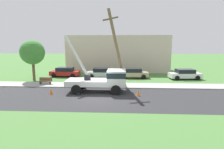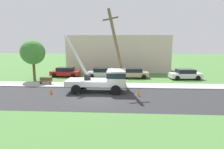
# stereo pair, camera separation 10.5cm
# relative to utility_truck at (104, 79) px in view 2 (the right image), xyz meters

# --- Properties ---
(ground_plane) EXTENTS (120.00, 120.00, 0.00)m
(ground_plane) POSITION_rel_utility_truck_xyz_m (-0.46, 9.73, -1.41)
(ground_plane) COLOR #477538
(road_asphalt) EXTENTS (80.00, 7.69, 0.01)m
(road_asphalt) POSITION_rel_utility_truck_xyz_m (-0.46, -2.27, -1.40)
(road_asphalt) COLOR #2B2B2D
(road_asphalt) RESTS_ON ground
(sidewalk_strip) EXTENTS (80.00, 2.65, 0.10)m
(sidewalk_strip) POSITION_rel_utility_truck_xyz_m (-0.46, 2.90, -1.36)
(sidewalk_strip) COLOR #9E9E99
(sidewalk_strip) RESTS_ON ground
(utility_truck) EXTENTS (6.79, 3.20, 5.98)m
(utility_truck) POSITION_rel_utility_truck_xyz_m (0.00, 0.00, 0.00)
(utility_truck) COLOR silver
(utility_truck) RESTS_ON ground
(leaning_utility_pole) EXTENTS (2.72, 1.48, 8.82)m
(leaning_utility_pole) POSITION_rel_utility_truck_xyz_m (1.29, 1.80, 3.12)
(leaning_utility_pole) COLOR brown
(leaning_utility_pole) RESTS_ON ground
(traffic_cone_ahead) EXTENTS (0.36, 0.36, 0.56)m
(traffic_cone_ahead) POSITION_rel_utility_truck_xyz_m (3.51, -1.42, -1.13)
(traffic_cone_ahead) COLOR orange
(traffic_cone_ahead) RESTS_ON ground
(traffic_cone_behind) EXTENTS (0.36, 0.36, 0.56)m
(traffic_cone_behind) POSITION_rel_utility_truck_xyz_m (-5.29, -1.25, -1.13)
(traffic_cone_behind) COLOR orange
(traffic_cone_behind) RESTS_ON ground
(parked_sedan_red) EXTENTS (4.46, 2.12, 1.42)m
(parked_sedan_red) POSITION_rel_utility_truck_xyz_m (-6.85, 8.76, -0.70)
(parked_sedan_red) COLOR #B21E1E
(parked_sedan_red) RESTS_ON ground
(parked_sedan_silver) EXTENTS (4.46, 2.12, 1.42)m
(parked_sedan_silver) POSITION_rel_utility_truck_xyz_m (-1.14, 8.35, -0.70)
(parked_sedan_silver) COLOR #B7B7BF
(parked_sedan_silver) RESTS_ON ground
(parked_sedan_tan) EXTENTS (4.49, 2.17, 1.42)m
(parked_sedan_tan) POSITION_rel_utility_truck_xyz_m (3.48, 8.31, -0.70)
(parked_sedan_tan) COLOR tan
(parked_sedan_tan) RESTS_ON ground
(parked_sedan_white) EXTENTS (4.56, 2.30, 1.42)m
(parked_sedan_white) POSITION_rel_utility_truck_xyz_m (10.86, 7.74, -0.70)
(parked_sedan_white) COLOR silver
(parked_sedan_white) RESTS_ON ground
(park_bench) EXTENTS (1.60, 0.45, 0.90)m
(park_bench) POSITION_rel_utility_truck_xyz_m (-7.58, 2.97, -0.95)
(park_bench) COLOR brown
(park_bench) RESTS_ON ground
(roadside_tree_near) EXTENTS (3.29, 3.29, 5.50)m
(roadside_tree_near) POSITION_rel_utility_truck_xyz_m (-10.33, 5.77, 2.42)
(roadside_tree_near) COLOR brown
(roadside_tree_near) RESTS_ON ground
(lowrise_building_backdrop) EXTENTS (18.00, 6.00, 6.40)m
(lowrise_building_backdrop) POSITION_rel_utility_truck_xyz_m (1.08, 15.68, 1.79)
(lowrise_building_backdrop) COLOR beige
(lowrise_building_backdrop) RESTS_ON ground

